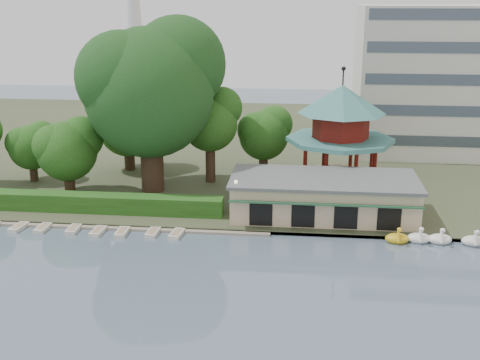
# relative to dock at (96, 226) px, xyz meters

# --- Properties ---
(ground_plane) EXTENTS (220.00, 220.00, 0.00)m
(ground_plane) POSITION_rel_dock_xyz_m (12.00, -17.20, -0.12)
(ground_plane) COLOR slate
(ground_plane) RESTS_ON ground
(shore) EXTENTS (220.00, 70.00, 0.40)m
(shore) POSITION_rel_dock_xyz_m (12.00, 34.80, 0.08)
(shore) COLOR #424930
(shore) RESTS_ON ground
(embankment) EXTENTS (220.00, 0.60, 0.30)m
(embankment) POSITION_rel_dock_xyz_m (12.00, 0.10, 0.03)
(embankment) COLOR gray
(embankment) RESTS_ON ground
(dock) EXTENTS (34.00, 1.60, 0.24)m
(dock) POSITION_rel_dock_xyz_m (0.00, 0.00, 0.00)
(dock) COLOR gray
(dock) RESTS_ON ground
(boathouse) EXTENTS (18.60, 9.39, 3.90)m
(boathouse) POSITION_rel_dock_xyz_m (22.00, 4.77, 2.25)
(boathouse) COLOR beige
(boathouse) RESTS_ON shore
(pavilion) EXTENTS (12.40, 12.40, 13.50)m
(pavilion) POSITION_rel_dock_xyz_m (24.00, 14.80, 7.36)
(pavilion) COLOR beige
(pavilion) RESTS_ON shore
(hedge) EXTENTS (30.00, 2.00, 1.80)m
(hedge) POSITION_rel_dock_xyz_m (-3.00, 3.30, 1.18)
(hedge) COLOR #26591A
(hedge) RESTS_ON shore
(lamp_post) EXTENTS (0.36, 0.36, 4.28)m
(lamp_post) POSITION_rel_dock_xyz_m (13.50, 1.80, 3.22)
(lamp_post) COLOR black
(lamp_post) RESTS_ON shore
(big_tree) EXTENTS (15.61, 14.55, 19.30)m
(big_tree) POSITION_rel_dock_xyz_m (3.19, 11.03, 12.33)
(big_tree) COLOR #3A281C
(big_tree) RESTS_ON shore
(small_trees) EXTENTS (39.76, 17.14, 11.16)m
(small_trees) POSITION_rel_dock_xyz_m (-1.71, 14.42, 6.07)
(small_trees) COLOR #3A281C
(small_trees) RESTS_ON shore
(swan_boats) EXTENTS (12.14, 2.11, 1.92)m
(swan_boats) POSITION_rel_dock_xyz_m (33.82, -0.60, 0.28)
(swan_boats) COLOR gold
(swan_boats) RESTS_ON ground
(moored_rowboats) EXTENTS (24.59, 2.70, 0.36)m
(moored_rowboats) POSITION_rel_dock_xyz_m (-3.39, -1.37, 0.06)
(moored_rowboats) COLOR silver
(moored_rowboats) RESTS_ON ground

